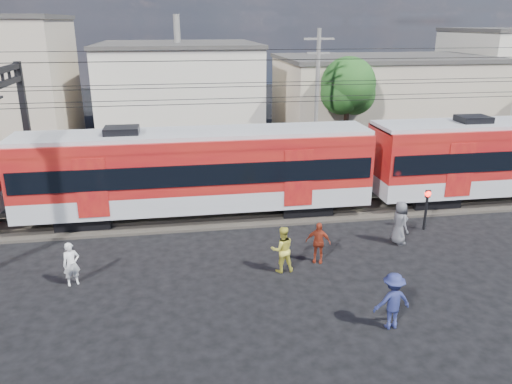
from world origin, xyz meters
The scene contains 17 objects.
ground centered at (0.00, 0.00, 0.00)m, with size 120.00×120.00×0.00m, color black.
track_bed centered at (0.00, 8.00, 0.06)m, with size 70.00×3.40×0.12m, color #2D2823.
rail_near centered at (0.00, 7.25, 0.18)m, with size 70.00×0.12×0.12m, color #59544C.
rail_far centered at (0.00, 8.75, 0.18)m, with size 70.00×0.12×0.12m, color #59544C.
commuter_train centered at (-1.42, 8.00, 2.40)m, with size 50.30×3.08×4.17m.
catenary centered at (-8.65, 8.00, 5.14)m, with size 70.00×9.30×7.52m.
building_midwest centered at (-2.00, 27.00, 3.66)m, with size 12.24×12.24×7.30m.
building_mideast centered at (14.00, 24.00, 3.16)m, with size 16.32×10.20×6.30m.
building_east centered at (28.00, 28.00, 4.16)m, with size 10.20×10.20×8.30m.
utility_pole_mid centered at (6.00, 15.00, 4.53)m, with size 1.80×0.24×8.50m.
tree_near centered at (9.19, 18.09, 4.66)m, with size 3.82×3.64×6.72m.
pedestrian_a centered at (-6.34, 2.31, 0.79)m, with size 0.58×0.38×1.59m, color silver.
pedestrian_b centered at (1.18, 2.11, 0.89)m, with size 0.86×0.67×1.77m, color gold.
pedestrian_c centered at (3.69, -1.97, 0.90)m, with size 1.17×0.67×1.81m, color navy.
pedestrian_d centered at (2.70, 2.63, 0.82)m, with size 0.96×0.40×1.64m, color maroon.
pedestrian_e centered at (6.53, 3.75, 0.92)m, with size 0.90×0.59×1.85m, color #505156.
crossing_signal centered at (8.29, 4.92, 1.29)m, with size 0.27×0.27×1.87m.
Camera 1 is at (-2.47, -14.24, 8.85)m, focal length 35.00 mm.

